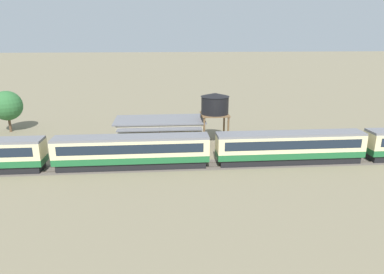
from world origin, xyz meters
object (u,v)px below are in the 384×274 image
object	(u,v)px
station_building	(160,131)
water_tower	(215,105)
passenger_train	(134,150)
yard_tree_2	(7,106)

from	to	relation	value
station_building	water_tower	size ratio (longest dim) A/B	1.69
passenger_train	station_building	bearing A→B (deg)	71.43
passenger_train	station_building	xyz separation A→B (m)	(3.12, 9.29, -0.27)
station_building	yard_tree_2	xyz separation A→B (m)	(-25.47, 8.99, 2.53)
water_tower	yard_tree_2	bearing A→B (deg)	163.04
passenger_train	yard_tree_2	size ratio (longest dim) A/B	14.17
water_tower	passenger_train	bearing A→B (deg)	-144.03
yard_tree_2	water_tower	bearing A→B (deg)	-16.96
passenger_train	yard_tree_2	xyz separation A→B (m)	(-22.34, 18.29, 2.26)
water_tower	station_building	bearing A→B (deg)	171.38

